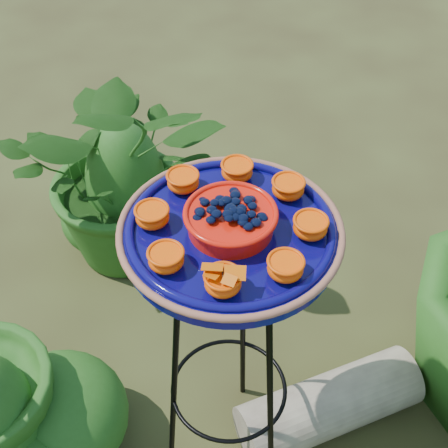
% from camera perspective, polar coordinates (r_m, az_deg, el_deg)
% --- Properties ---
extents(tripod_stand, '(0.33, 0.34, 0.85)m').
position_cam_1_polar(tripod_stand, '(1.51, 0.50, -10.51)').
color(tripod_stand, black).
rests_on(tripod_stand, ground).
extents(feeder_dish, '(0.45, 0.45, 0.10)m').
position_cam_1_polar(feeder_dish, '(1.23, 0.60, -0.50)').
color(feeder_dish, '#090755').
rests_on(feeder_dish, tripod_stand).
extents(driftwood_log, '(0.53, 0.50, 0.18)m').
position_cam_1_polar(driftwood_log, '(1.93, 9.59, -15.99)').
color(driftwood_log, tan).
rests_on(driftwood_log, ground).
extents(shrub_back_left, '(0.87, 0.81, 0.78)m').
position_cam_1_polar(shrub_back_left, '(2.18, -9.14, 5.19)').
color(shrub_back_left, '#225516').
rests_on(shrub_back_left, ground).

